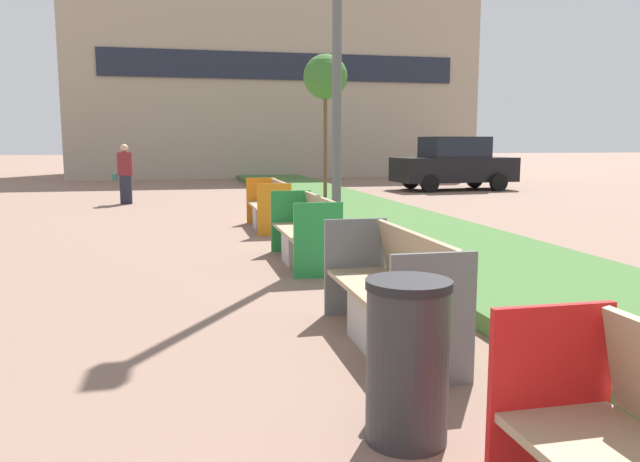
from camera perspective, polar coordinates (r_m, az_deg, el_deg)
planter_grass_strip at (r=11.42m, az=7.69°, el=0.09°), size 2.80×120.00×0.18m
building_backdrop at (r=33.45m, az=-4.59°, el=13.14°), size 19.21×8.79×9.22m
bench_grey_frame at (r=5.25m, az=6.51°, el=-6.38°), size 0.65×1.95×0.94m
bench_green_frame at (r=8.66m, az=-1.31°, el=-0.56°), size 0.65×1.98×0.94m
bench_orange_frame at (r=12.18m, az=-4.66°, el=1.92°), size 0.65×1.88×0.94m
litter_bin at (r=3.58m, az=7.99°, el=-11.67°), size 0.48×0.48×0.93m
sapling_tree_far at (r=17.07m, az=0.49°, el=13.82°), size 1.18×1.18×3.99m
pedestrian_walking at (r=17.79m, az=-17.41°, el=5.00°), size 0.53×0.24×1.62m
parked_car_distant at (r=22.50m, az=12.14°, el=6.01°), size 4.30×2.01×1.86m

